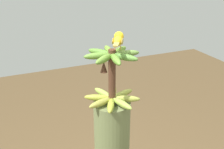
{
  "coord_description": "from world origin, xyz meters",
  "views": [
    {
      "loc": [
        -1.16,
        0.49,
        2.07
      ],
      "look_at": [
        0.0,
        0.0,
        1.53
      ],
      "focal_mm": 42.06,
      "sensor_mm": 36.0,
      "label": 1
    }
  ],
  "objects": [
    {
      "name": "perched_bird",
      "position": [
        0.0,
        -0.03,
        1.71
      ],
      "size": [
        0.17,
        0.11,
        0.08
      ],
      "color": "#C68933",
      "rests_on": "banana_bunch"
    },
    {
      "name": "banana_bunch",
      "position": [
        0.0,
        0.0,
        1.51
      ],
      "size": [
        0.3,
        0.3,
        0.3
      ],
      "color": "#4C2D1E",
      "rests_on": "banana_tree"
    }
  ]
}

